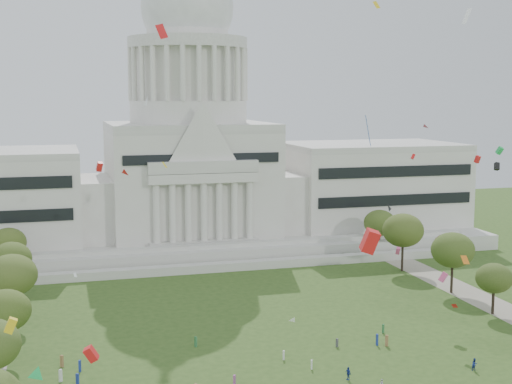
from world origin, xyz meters
TOP-DOWN VIEW (x-y plane):
  - capitol at (0.00, 113.59)m, footprint 160.00×64.50m
  - row_tree_l_3 at (-44.09, 33.92)m, footprint 8.12×8.12m
  - row_tree_r_3 at (44.40, 34.48)m, footprint 7.01×7.01m
  - row_tree_l_4 at (-44.08, 52.42)m, footprint 9.29×9.29m
  - row_tree_r_4 at (44.76, 50.04)m, footprint 9.19×9.19m
  - row_tree_l_5 at (-45.22, 71.01)m, footprint 8.33×8.33m
  - row_tree_r_5 at (43.49, 70.19)m, footprint 9.82×9.82m
  - row_tree_l_6 at (-46.87, 89.14)m, footprint 8.19×8.19m
  - row_tree_r_6 at (45.96, 88.13)m, footprint 8.42×8.42m
  - person_2 at (25.04, 10.38)m, footprint 1.03×0.75m
  - person_4 at (5.01, 12.30)m, footprint 0.93×1.27m
  - distant_crowd at (-13.44, 13.91)m, footprint 59.83×37.04m
  - kite_swarm at (4.11, 8.26)m, footprint 81.11×101.17m

SIDE VIEW (x-z plane):
  - distant_crowd at x=-13.44m, z-range -0.07..1.86m
  - person_2 at x=25.04m, z-range 0.00..1.93m
  - person_4 at x=5.01m, z-range 0.00..1.94m
  - row_tree_r_3 at x=44.40m, z-range 2.09..12.07m
  - row_tree_l_3 at x=-44.09m, z-range 2.43..13.98m
  - row_tree_l_6 at x=-46.87m, z-range 2.45..14.09m
  - row_tree_l_5 at x=-45.22m, z-range 2.49..14.34m
  - row_tree_r_6 at x=45.96m, z-range 2.52..14.49m
  - row_tree_r_4 at x=44.76m, z-range 2.76..15.82m
  - row_tree_l_4 at x=-44.08m, z-range 2.79..16.00m
  - row_tree_r_5 at x=43.49m, z-range 2.95..16.91m
  - capitol at x=0.00m, z-range -23.35..67.95m
  - kite_swarm at x=4.11m, z-range -3.62..59.05m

